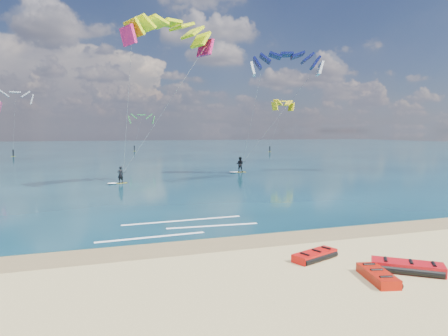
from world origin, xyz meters
The scene contains 10 objects.
ground centered at (0.00, 40.00, 0.00)m, with size 320.00×320.00×0.00m, color tan.
wet_sand_strip centered at (0.00, 3.00, 0.00)m, with size 320.00×2.40×0.01m, color brown.
sea centered at (0.00, 104.00, 0.02)m, with size 320.00×200.00×0.04m, color #092632.
packed_kite_left centered at (5.65, -0.36, 0.00)m, with size 2.28×1.04×0.38m, color red, non-canonical shape.
packed_kite_mid centered at (8.15, -2.72, 0.00)m, with size 2.73×1.22×0.44m, color red, non-canonical shape.
packed_kite_right centered at (6.53, -3.07, 0.00)m, with size 2.15×1.07×0.39m, color #B61607, non-canonical shape.
kitesurfer_main centered at (1.87, 23.42, 8.31)m, with size 11.41×8.00×16.28m.
kitesurfer_far centered at (16.38, 29.28, 7.95)m, with size 10.18×9.11×15.30m.
shoreline_foam centered at (1.70, 6.63, 0.05)m, with size 8.77×3.61×0.01m.
distant_kites centered at (-6.44, 77.87, 6.09)m, with size 82.12×31.11×14.86m.
Camera 1 is at (-2.84, -14.28, 5.23)m, focal length 32.00 mm.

